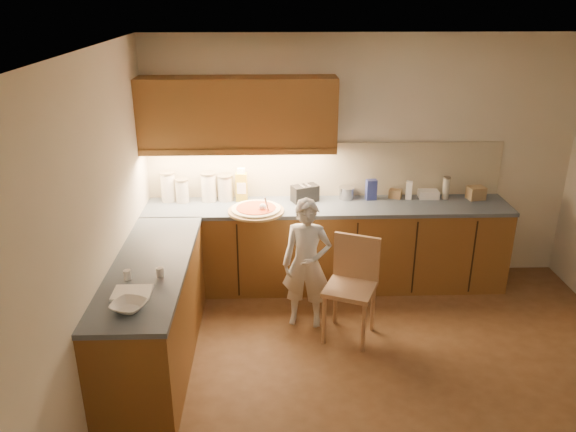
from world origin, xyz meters
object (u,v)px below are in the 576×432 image
object	(u,v)px
wooden_chair	(352,280)
oil_jug	(242,186)
pizza_on_board	(256,210)
child	(307,264)
toaster	(305,193)

from	to	relation	value
wooden_chair	oil_jug	world-z (taller)	oil_jug
pizza_on_board	wooden_chair	distance (m)	1.22
pizza_on_board	wooden_chair	xyz separation A→B (m)	(0.87, -0.75, -0.40)
child	oil_jug	bearing A→B (deg)	134.44
child	toaster	world-z (taller)	child
toaster	pizza_on_board	bearing A→B (deg)	-171.71
child	oil_jug	world-z (taller)	oil_jug
wooden_chair	oil_jug	size ratio (longest dim) A/B	2.65
pizza_on_board	toaster	size ratio (longest dim) A/B	1.82
oil_jug	toaster	bearing A→B (deg)	-3.30
child	pizza_on_board	bearing A→B (deg)	139.41
wooden_chair	toaster	bearing A→B (deg)	132.08
wooden_chair	toaster	xyz separation A→B (m)	(-0.37, 1.06, 0.46)
pizza_on_board	wooden_chair	world-z (taller)	pizza_on_board
child	toaster	size ratio (longest dim) A/B	4.07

